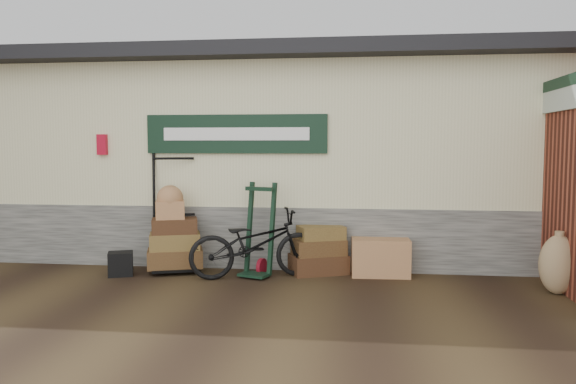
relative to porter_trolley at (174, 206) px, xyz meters
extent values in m
plane|color=black|center=(1.18, -0.85, -0.92)|extent=(80.00, 80.00, 0.00)
cube|color=#4C4C47|center=(1.18, 1.90, -0.47)|extent=(14.00, 3.54, 0.90)
cube|color=beige|center=(1.18, 1.90, 1.03)|extent=(14.00, 3.50, 2.10)
cube|color=black|center=(1.18, 1.75, 2.18)|extent=(14.40, 4.10, 0.20)
cube|color=black|center=(0.88, 0.12, 1.03)|extent=(2.60, 0.06, 0.55)
cube|color=white|center=(0.88, 0.08, 1.03)|extent=(2.10, 0.01, 0.18)
cube|color=#AA0C21|center=(-1.12, 0.12, 0.88)|extent=(0.14, 0.10, 0.30)
cube|color=#194C2D|center=(5.06, -0.65, 1.43)|extent=(0.04, 2.40, 0.28)
cube|color=black|center=(5.06, -0.65, 1.63)|extent=(0.05, 2.50, 0.14)
cube|color=#92613A|center=(2.93, 0.00, -0.66)|extent=(0.80, 0.54, 0.51)
cube|color=black|center=(-0.62, -0.47, -0.75)|extent=(0.40, 0.38, 0.33)
imported|color=black|center=(1.24, -0.38, -0.40)|extent=(1.16, 1.89, 1.04)
ellipsoid|color=olive|center=(5.01, -0.76, -0.56)|extent=(0.46, 0.39, 0.72)
camera|label=1|loc=(2.60, -7.74, 0.87)|focal=35.00mm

